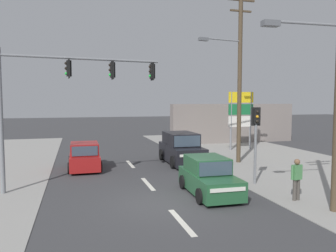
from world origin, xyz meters
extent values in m
plane|color=#3A3A3D|center=(0.00, 0.00, 0.00)|extent=(140.00, 140.00, 0.00)
cube|color=silver|center=(0.00, -2.00, 0.00)|extent=(0.20, 2.40, 0.01)
cube|color=silver|center=(0.00, 3.00, 0.00)|extent=(0.20, 2.40, 0.01)
cube|color=silver|center=(0.00, 8.00, 0.00)|extent=(0.20, 2.40, 0.01)
cube|color=gray|center=(9.00, 2.00, 0.01)|extent=(10.00, 44.00, 0.02)
cylinder|color=slate|center=(4.11, -2.45, 6.35)|extent=(2.60, 0.22, 0.09)
cube|color=#595B60|center=(2.81, -2.39, 6.28)|extent=(0.57, 0.31, 0.18)
cylinder|color=#4C3D2B|center=(6.62, 6.70, 5.20)|extent=(0.26, 0.26, 10.41)
cube|color=#4C3D2B|center=(6.62, 6.70, 9.96)|extent=(1.80, 0.12, 0.11)
cube|color=#4C3D2B|center=(6.62, 6.70, 9.31)|extent=(1.40, 0.12, 0.10)
cylinder|color=slate|center=(5.33, 6.51, 7.49)|extent=(2.59, 0.46, 0.09)
cube|color=#595B60|center=(4.05, 6.32, 7.42)|extent=(0.59, 0.36, 0.18)
cylinder|color=slate|center=(-6.11, 3.06, 3.00)|extent=(0.18, 0.18, 6.00)
cylinder|color=slate|center=(-2.73, 3.37, 5.70)|extent=(6.78, 0.74, 0.11)
cube|color=black|center=(-3.40, 3.31, 5.25)|extent=(0.22, 0.28, 0.68)
cube|color=black|center=(-3.40, 3.31, 5.25)|extent=(0.08, 0.44, 0.84)
sphere|color=black|center=(-3.52, 3.30, 5.47)|extent=(0.13, 0.13, 0.13)
sphere|color=black|center=(-3.52, 3.30, 5.25)|extent=(0.13, 0.13, 0.13)
sphere|color=green|center=(-3.52, 3.30, 5.03)|extent=(0.13, 0.13, 0.13)
cube|color=black|center=(-1.51, 3.49, 5.25)|extent=(0.22, 0.28, 0.68)
cube|color=black|center=(-1.51, 3.49, 5.25)|extent=(0.08, 0.44, 0.84)
sphere|color=black|center=(-1.63, 3.48, 5.47)|extent=(0.13, 0.13, 0.13)
sphere|color=black|center=(-1.63, 3.48, 5.25)|extent=(0.13, 0.13, 0.13)
sphere|color=green|center=(-1.63, 3.48, 5.03)|extent=(0.13, 0.13, 0.13)
cube|color=black|center=(0.39, 3.66, 5.25)|extent=(0.22, 0.28, 0.68)
cube|color=black|center=(0.39, 3.66, 5.25)|extent=(0.08, 0.44, 0.84)
sphere|color=black|center=(0.27, 3.65, 5.47)|extent=(0.13, 0.13, 0.13)
sphere|color=black|center=(0.27, 3.65, 5.25)|extent=(0.13, 0.13, 0.13)
sphere|color=green|center=(0.27, 3.65, 5.03)|extent=(0.13, 0.13, 0.13)
cylinder|color=slate|center=(4.75, 1.60, 1.40)|extent=(0.12, 0.12, 2.80)
cube|color=black|center=(4.75, 1.60, 3.14)|extent=(0.27, 0.21, 0.68)
cube|color=black|center=(4.75, 1.60, 3.14)|extent=(0.44, 0.06, 0.84)
sphere|color=black|center=(4.75, 1.48, 3.36)|extent=(0.13, 0.13, 0.13)
sphere|color=orange|center=(4.75, 1.48, 3.14)|extent=(0.13, 0.13, 0.13)
sphere|color=black|center=(4.75, 1.48, 2.92)|extent=(0.13, 0.13, 0.13)
cylinder|color=slate|center=(8.57, 11.65, 2.30)|extent=(0.16, 0.16, 4.60)
cylinder|color=slate|center=(10.27, 11.65, 2.30)|extent=(0.16, 0.16, 4.60)
cube|color=yellow|center=(9.42, 11.65, 4.15)|extent=(2.10, 0.14, 0.84)
cube|color=#196B38|center=(9.42, 11.65, 3.20)|extent=(2.10, 0.14, 0.84)
cube|color=silver|center=(9.42, 11.65, 2.25)|extent=(2.10, 0.14, 0.84)
cube|color=gray|center=(11.00, 16.00, 1.80)|extent=(12.00, 1.00, 3.60)
cube|color=maroon|center=(-2.72, 7.32, 0.51)|extent=(1.63, 3.61, 0.76)
cube|color=maroon|center=(-2.73, 7.02, 1.21)|extent=(1.50, 1.91, 0.64)
cube|color=#384756|center=(-2.72, 7.99, 1.21)|extent=(1.36, 0.07, 0.54)
cube|color=#384756|center=(-2.73, 6.05, 1.21)|extent=(1.33, 0.07, 0.51)
cube|color=white|center=(-2.71, 9.14, 0.68)|extent=(1.36, 0.05, 0.14)
cylinder|color=black|center=(-3.51, 8.44, 0.30)|extent=(0.19, 0.60, 0.60)
cylinder|color=black|center=(-1.91, 8.43, 0.30)|extent=(0.19, 0.60, 0.60)
cylinder|color=black|center=(-3.53, 6.21, 0.30)|extent=(0.19, 0.60, 0.60)
cylinder|color=black|center=(-1.93, 6.20, 0.30)|extent=(0.19, 0.60, 0.60)
cube|color=#235633|center=(2.06, 0.62, 0.51)|extent=(1.71, 3.65, 0.76)
cube|color=#235633|center=(2.07, 0.92, 1.21)|extent=(1.54, 1.95, 0.64)
cube|color=#384756|center=(2.04, -0.05, 1.21)|extent=(1.36, 0.10, 0.54)
cube|color=#384756|center=(2.10, 1.89, 1.21)|extent=(1.33, 0.10, 0.51)
cube|color=white|center=(2.01, -1.20, 0.68)|extent=(1.36, 0.08, 0.14)
cylinder|color=black|center=(2.83, -0.52, 0.30)|extent=(0.20, 0.61, 0.60)
cylinder|color=black|center=(1.23, -0.47, 0.30)|extent=(0.20, 0.61, 0.60)
cylinder|color=black|center=(2.90, 1.71, 0.30)|extent=(0.20, 0.61, 0.60)
cylinder|color=black|center=(1.30, 1.76, 0.30)|extent=(0.20, 0.61, 0.60)
cube|color=black|center=(3.09, 7.42, 0.64)|extent=(1.95, 4.54, 1.00)
cube|color=black|center=(3.10, 7.62, 1.52)|extent=(1.78, 2.74, 0.76)
cube|color=#384756|center=(3.07, 6.25, 1.52)|extent=(1.58, 0.10, 0.65)
cube|color=#384756|center=(3.13, 8.99, 1.52)|extent=(1.55, 0.10, 0.61)
cube|color=white|center=(3.04, 5.15, 0.86)|extent=(1.56, 0.08, 0.14)
cylinder|color=black|center=(3.98, 6.01, 0.36)|extent=(0.24, 0.72, 0.72)
cylinder|color=black|center=(2.14, 6.05, 0.36)|extent=(0.24, 0.72, 0.72)
cylinder|color=black|center=(4.05, 8.79, 0.36)|extent=(0.24, 0.72, 0.72)
cylinder|color=black|center=(2.21, 8.84, 0.36)|extent=(0.24, 0.72, 0.72)
cylinder|color=#47423D|center=(4.86, -1.10, 0.42)|extent=(0.14, 0.14, 0.84)
cylinder|color=#47423D|center=(5.04, -1.07, 0.42)|extent=(0.14, 0.14, 0.84)
cube|color=#47844C|center=(4.95, -1.09, 1.12)|extent=(0.39, 0.28, 0.56)
sphere|color=brown|center=(4.95, -1.09, 1.52)|extent=(0.22, 0.22, 0.22)
cylinder|color=#47844C|center=(4.72, -1.13, 1.12)|extent=(0.09, 0.09, 0.54)
cylinder|color=#47844C|center=(5.18, -1.05, 1.12)|extent=(0.09, 0.09, 0.54)
camera|label=1|loc=(-3.19, -11.63, 3.82)|focal=35.00mm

